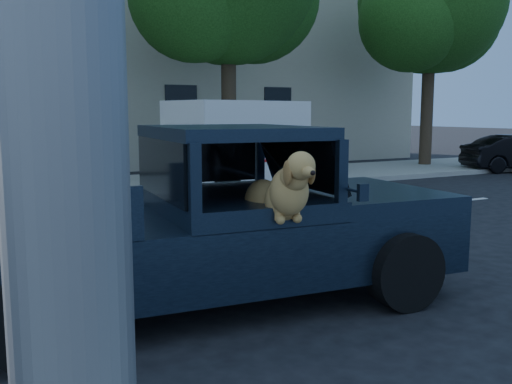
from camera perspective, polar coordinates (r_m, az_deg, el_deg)
ground at (r=6.62m, az=-5.32°, el=-10.06°), size 120.00×120.00×0.00m
far_sidewalk at (r=15.32m, az=-19.07°, el=0.16°), size 60.00×4.00×0.15m
lane_stripes at (r=10.42m, az=-2.61°, el=-3.31°), size 21.60×0.14×0.01m
street_tree_right at (r=22.16m, az=17.13°, el=17.18°), size 6.00×5.20×8.60m
building_main at (r=23.08m, az=-15.17°, el=13.83°), size 26.00×6.00×9.00m
pickup_truck at (r=6.12m, az=-5.35°, el=-5.32°), size 5.47×2.95×1.90m
mail_truck at (r=15.03m, az=-0.98°, el=4.07°), size 4.56×2.89×2.33m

